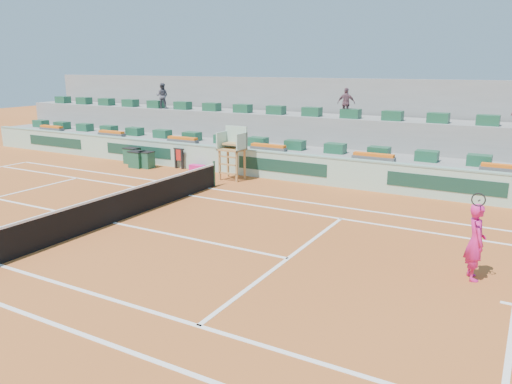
% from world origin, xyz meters
% --- Properties ---
extents(ground, '(90.00, 90.00, 0.00)m').
position_xyz_m(ground, '(0.00, 0.00, 0.00)').
color(ground, '#A34F1F').
rests_on(ground, ground).
extents(seating_tier_lower, '(36.00, 4.00, 1.20)m').
position_xyz_m(seating_tier_lower, '(0.00, 10.70, 0.60)').
color(seating_tier_lower, gray).
rests_on(seating_tier_lower, ground).
extents(seating_tier_upper, '(36.00, 2.40, 2.60)m').
position_xyz_m(seating_tier_upper, '(0.00, 12.30, 1.30)').
color(seating_tier_upper, gray).
rests_on(seating_tier_upper, ground).
extents(stadium_back_wall, '(36.00, 0.40, 4.40)m').
position_xyz_m(stadium_back_wall, '(0.00, 13.90, 2.20)').
color(stadium_back_wall, gray).
rests_on(stadium_back_wall, ground).
extents(player_bag, '(0.78, 0.35, 0.35)m').
position_xyz_m(player_bag, '(-2.38, 7.98, 0.17)').
color(player_bag, '#E01D7E').
rests_on(player_bag, ground).
extents(spectator_left, '(0.87, 0.79, 1.46)m').
position_xyz_m(spectator_left, '(-7.35, 11.55, 3.33)').
color(spectator_left, '#454550').
rests_on(spectator_left, seating_tier_upper).
extents(spectator_mid, '(0.88, 0.46, 1.43)m').
position_xyz_m(spectator_mid, '(3.81, 11.54, 3.31)').
color(spectator_mid, '#6E4957').
rests_on(spectator_mid, seating_tier_upper).
extents(court_lines, '(23.89, 11.09, 0.01)m').
position_xyz_m(court_lines, '(0.00, 0.00, 0.01)').
color(court_lines, white).
rests_on(court_lines, ground).
extents(tennis_net, '(0.10, 11.97, 1.10)m').
position_xyz_m(tennis_net, '(0.00, 0.00, 0.53)').
color(tennis_net, black).
rests_on(tennis_net, ground).
extents(advertising_hoarding, '(36.00, 0.34, 1.26)m').
position_xyz_m(advertising_hoarding, '(0.02, 8.50, 0.63)').
color(advertising_hoarding, '#9FC9B3').
rests_on(advertising_hoarding, ground).
extents(umpire_chair, '(1.10, 0.90, 2.40)m').
position_xyz_m(umpire_chair, '(0.00, 7.50, 1.54)').
color(umpire_chair, '#9E713C').
rests_on(umpire_chair, ground).
extents(seat_row_lower, '(32.90, 0.60, 0.44)m').
position_xyz_m(seat_row_lower, '(0.00, 9.80, 1.42)').
color(seat_row_lower, '#1A4F34').
rests_on(seat_row_lower, seating_tier_lower).
extents(seat_row_upper, '(32.90, 0.60, 0.44)m').
position_xyz_m(seat_row_upper, '(0.00, 11.70, 2.82)').
color(seat_row_upper, '#1A4F34').
rests_on(seat_row_upper, seating_tier_upper).
extents(flower_planters, '(26.80, 0.36, 0.28)m').
position_xyz_m(flower_planters, '(-1.50, 9.00, 1.33)').
color(flower_planters, '#505050').
rests_on(flower_planters, seating_tier_lower).
extents(drink_cooler_a, '(0.69, 0.59, 0.84)m').
position_xyz_m(drink_cooler_a, '(-5.19, 7.52, 0.42)').
color(drink_cooler_a, '#194B35').
rests_on(drink_cooler_a, ground).
extents(drink_cooler_b, '(0.77, 0.67, 0.84)m').
position_xyz_m(drink_cooler_b, '(-5.68, 7.39, 0.42)').
color(drink_cooler_b, '#194B35').
rests_on(drink_cooler_b, ground).
extents(drink_cooler_c, '(0.77, 0.66, 0.84)m').
position_xyz_m(drink_cooler_c, '(-6.66, 8.06, 0.42)').
color(drink_cooler_c, '#194B35').
rests_on(drink_cooler_c, ground).
extents(towel_rack, '(0.62, 0.10, 1.03)m').
position_xyz_m(towel_rack, '(-3.65, 8.19, 0.60)').
color(towel_rack, black).
rests_on(towel_rack, ground).
extents(tennis_player, '(0.67, 0.97, 2.28)m').
position_xyz_m(tennis_player, '(10.87, 1.04, 0.96)').
color(tennis_player, '#E01D7E').
rests_on(tennis_player, ground).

